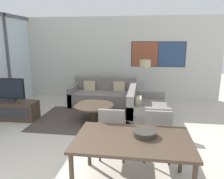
% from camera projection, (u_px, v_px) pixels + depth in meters
% --- Properties ---
extents(wall_back, '(7.20, 0.09, 2.80)m').
position_uv_depth(wall_back, '(115.00, 58.00, 7.59)').
color(wall_back, silver).
rests_on(wall_back, ground_plane).
extents(area_rug, '(2.91, 1.97, 0.01)m').
position_uv_depth(area_rug, '(94.00, 120.00, 5.62)').
color(area_rug, '#473D38').
rests_on(area_rug, ground_plane).
extents(tv_console, '(1.46, 0.48, 0.48)m').
position_uv_depth(tv_console, '(9.00, 110.00, 5.67)').
color(tv_console, '#423326').
rests_on(tv_console, ground_plane).
extents(television, '(0.93, 0.20, 0.60)m').
position_uv_depth(television, '(7.00, 90.00, 5.55)').
color(television, '#2D2D33').
rests_on(television, tv_console).
extents(sofa_main, '(2.03, 0.95, 0.84)m').
position_uv_depth(sofa_main, '(104.00, 96.00, 6.95)').
color(sofa_main, slate).
rests_on(sofa_main, ground_plane).
extents(sofa_side, '(0.95, 1.64, 0.84)m').
position_uv_depth(sofa_side, '(144.00, 111.00, 5.47)').
color(sofa_side, slate).
rests_on(sofa_side, ground_plane).
extents(coffee_table, '(1.03, 1.03, 0.41)m').
position_uv_depth(coffee_table, '(93.00, 108.00, 5.55)').
color(coffee_table, '#423326').
rests_on(coffee_table, ground_plane).
extents(dining_table, '(1.56, 0.99, 0.73)m').
position_uv_depth(dining_table, '(133.00, 143.00, 2.94)').
color(dining_table, '#423326').
rests_on(dining_table, ground_plane).
extents(dining_chair_left, '(0.46, 0.46, 0.92)m').
position_uv_depth(dining_chair_left, '(113.00, 130.00, 3.69)').
color(dining_chair_left, gray).
rests_on(dining_chair_left, ground_plane).
extents(dining_chair_centre, '(0.46, 0.46, 0.92)m').
position_uv_depth(dining_chair_centre, '(157.00, 132.00, 3.62)').
color(dining_chair_centre, gray).
rests_on(dining_chair_centre, ground_plane).
extents(fruit_bowl, '(0.32, 0.32, 0.08)m').
position_uv_depth(fruit_bowl, '(145.00, 133.00, 2.98)').
color(fruit_bowl, '#332D28').
rests_on(fruit_bowl, dining_table).
extents(floor_lamp, '(0.33, 0.33, 1.43)m').
position_uv_depth(floor_lamp, '(145.00, 67.00, 6.58)').
color(floor_lamp, '#2D2D33').
rests_on(floor_lamp, ground_plane).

